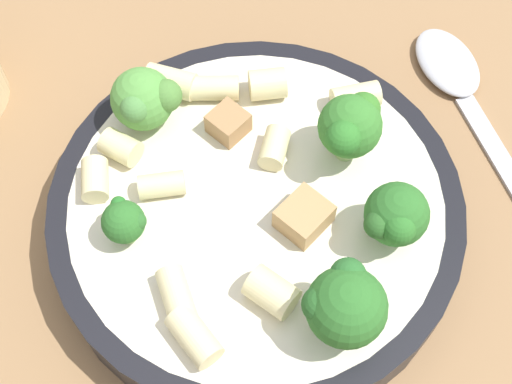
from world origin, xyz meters
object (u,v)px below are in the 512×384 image
Objects in this scene: rigatoni_3 at (274,148)px; chicken_chunk_1 at (304,216)px; rigatoni_5 at (95,179)px; rigatoni_9 at (213,88)px; spoon at (461,89)px; rigatoni_6 at (272,292)px; broccoli_floret_3 at (344,305)px; chicken_chunk_0 at (228,123)px; rigatoni_1 at (121,147)px; pasta_bowl at (256,212)px; rigatoni_7 at (171,82)px; rigatoni_8 at (194,336)px; rigatoni_10 at (268,84)px; broccoli_floret_0 at (396,217)px; rigatoni_4 at (355,97)px; broccoli_floret_2 at (124,222)px; rigatoni_2 at (177,296)px; broccoli_floret_4 at (144,100)px; rigatoni_0 at (162,185)px; broccoli_floret_1 at (351,126)px.

rigatoni_3 is 0.04m from chicken_chunk_1.
rigatoni_5 and rigatoni_9 have the same top height.
rigatoni_5 is at bearing 158.52° from spoon.
rigatoni_6 is (0.02, -0.11, 0.00)m from rigatoni_5.
broccoli_floret_3 is 2.39× the size of chicken_chunk_0.
broccoli_floret_3 is at bearing -84.10° from rigatoni_1.
pasta_bowl is 0.09m from rigatoni_7.
chicken_chunk_0 is at bearing 40.19° from rigatoni_8.
rigatoni_9 is 1.56× the size of chicken_chunk_0.
rigatoni_3 is at bearing 65.67° from chicken_chunk_1.
rigatoni_10 is at bearing -9.36° from rigatoni_5.
spoon is at bearing -21.48° from rigatoni_5.
rigatoni_10 is at bearing 80.41° from broccoli_floret_0.
rigatoni_3 is 1.00× the size of rigatoni_5.
broccoli_floret_2 is at bearing 170.85° from rigatoni_4.
rigatoni_4 is 0.96× the size of rigatoni_8.
rigatoni_8 reaches higher than chicken_chunk_0.
pasta_bowl is 7.50× the size of rigatoni_9.
broccoli_floret_0 is at bearing -13.66° from rigatoni_8.
rigatoni_3 is at bearing 165.64° from spoon.
rigatoni_2 is at bearing 71.56° from rigatoni_8.
chicken_chunk_0 is at bearing 98.16° from broccoli_floret_0.
rigatoni_7 is (0.08, 0.10, 0.00)m from rigatoni_2.
rigatoni_3 is 0.93× the size of rigatoni_6.
rigatoni_6 and rigatoni_10 have the same top height.
broccoli_floret_4 is at bearing 16.91° from rigatoni_1.
broccoli_floret_4 is at bearing -161.87° from rigatoni_7.
broccoli_floret_2 is at bearing -164.75° from rigatoni_0.
rigatoni_4 is (0.10, 0.08, -0.02)m from broccoli_floret_3.
broccoli_floret_1 is 1.74× the size of chicken_chunk_1.
rigatoni_4 is at bearing -37.57° from broccoli_floret_4.
broccoli_floret_2 is at bearing -171.79° from rigatoni_10.
rigatoni_7 is at bearing 80.15° from pasta_bowl.
chicken_chunk_0 is at bearing -83.29° from rigatoni_7.
rigatoni_2 is at bearing 128.00° from broccoli_floret_3.
broccoli_floret_1 is 0.12m from rigatoni_1.
broccoli_floret_2 reaches higher than rigatoni_9.
pasta_bowl is at bearing -138.69° from rigatoni_10.
rigatoni_7 is (-0.01, 0.07, 0.00)m from rigatoni_3.
broccoli_floret_0 is 0.11m from rigatoni_2.
rigatoni_5 is at bearing 163.99° from chicken_chunk_0.
rigatoni_1 is at bearing 136.87° from broccoli_floret_1.
spoon is at bearing -36.29° from rigatoni_7.
broccoli_floret_3 is 1.53× the size of rigatoni_9.
broccoli_floret_4 is at bearing 99.62° from chicken_chunk_1.
rigatoni_1 is 0.68× the size of rigatoni_9.
broccoli_floret_1 is 0.05m from chicken_chunk_1.
broccoli_floret_0 reaches higher than spoon.
rigatoni_8 reaches higher than spoon.
chicken_chunk_1 is at bearing 126.45° from broccoli_floret_0.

